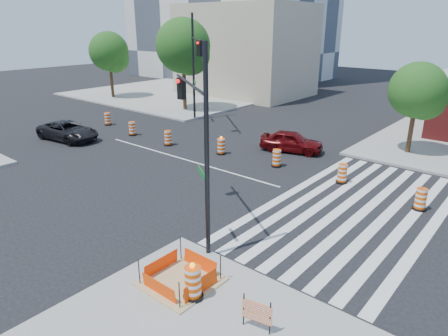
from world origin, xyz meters
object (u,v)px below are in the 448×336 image
Objects in this scene: dark_suv at (68,131)px; signal_pole_nw at (195,59)px; red_coupe at (292,141)px; signal_pole_se at (197,125)px.

signal_pole_nw is (3.73, 9.41, 4.58)m from dark_suv.
red_coupe reaches higher than dark_suv.
dark_suv is 0.67× the size of signal_pole_se.
red_coupe is at bearing 32.12° from signal_pole_nw.
signal_pole_se is at bearing -5.12° from signal_pole_nw.
red_coupe is 15.84m from dark_suv.
dark_suv is 17.62m from signal_pole_se.
signal_pole_nw reaches higher than signal_pole_se.
signal_pole_se is 18.72m from signal_pole_nw.
dark_suv is 11.11m from signal_pole_nw.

